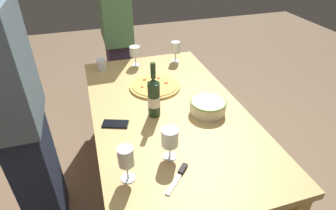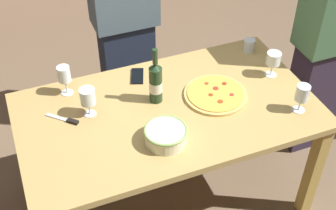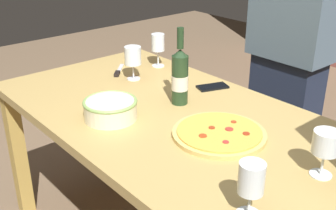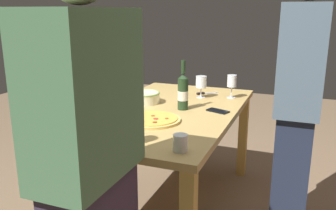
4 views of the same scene
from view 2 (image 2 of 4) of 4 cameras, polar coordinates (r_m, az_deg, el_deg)
ground_plane at (r=3.03m, az=0.00°, el=-11.17°), size 8.00×8.00×0.00m
dining_table at (r=2.54m, az=0.00°, el=-2.07°), size 1.60×0.90×0.75m
pizza at (r=2.57m, az=5.86°, el=1.30°), size 0.35×0.35×0.02m
serving_bowl at (r=2.28m, az=-0.29°, el=-3.66°), size 0.22×0.22×0.08m
wine_bottle at (r=2.46m, az=-1.53°, el=2.83°), size 0.07×0.07×0.33m
wine_glass_near_pizza at (r=2.41m, az=-9.85°, el=0.90°), size 0.08×0.08×0.17m
wine_glass_by_bottle at (r=2.50m, az=16.19°, el=1.27°), size 0.07×0.07×0.16m
wine_glass_far_left at (r=2.71m, az=12.85°, el=5.53°), size 0.08×0.08×0.15m
wine_glass_far_right at (r=2.57m, az=-12.66°, el=3.56°), size 0.07×0.07×0.18m
cup_amber at (r=2.93m, az=9.95°, el=7.22°), size 0.07×0.07×0.08m
cell_phone at (r=2.70m, az=-3.80°, el=3.57°), size 0.11×0.16×0.01m
pizza_knife at (r=2.47m, az=-12.39°, el=-1.79°), size 0.15×0.15×0.02m
person_host at (r=3.04m, az=19.56°, el=7.33°), size 0.45×0.24×1.63m
person_guest_left at (r=3.06m, az=-5.37°, el=10.48°), size 0.41×0.24×1.67m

